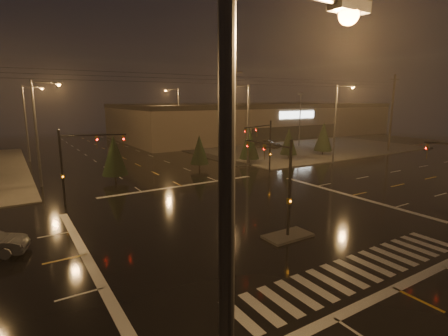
% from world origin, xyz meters
% --- Properties ---
extents(ground, '(140.00, 140.00, 0.00)m').
position_xyz_m(ground, '(0.00, 0.00, 0.00)').
color(ground, black).
rests_on(ground, ground).
extents(sidewalk_ne, '(36.00, 36.00, 0.12)m').
position_xyz_m(sidewalk_ne, '(30.00, 30.00, 0.06)').
color(sidewalk_ne, '#413F3A').
rests_on(sidewalk_ne, ground).
extents(median_island, '(3.00, 1.60, 0.15)m').
position_xyz_m(median_island, '(0.00, -4.00, 0.07)').
color(median_island, '#413F3A').
rests_on(median_island, ground).
extents(crosswalk, '(15.00, 2.60, 0.01)m').
position_xyz_m(crosswalk, '(0.00, -9.00, 0.01)').
color(crosswalk, beige).
rests_on(crosswalk, ground).
extents(stop_bar_near, '(16.00, 0.50, 0.01)m').
position_xyz_m(stop_bar_near, '(0.00, -11.00, 0.01)').
color(stop_bar_near, beige).
rests_on(stop_bar_near, ground).
extents(stop_bar_far, '(16.00, 0.50, 0.01)m').
position_xyz_m(stop_bar_far, '(0.00, 11.00, 0.01)').
color(stop_bar_far, beige).
rests_on(stop_bar_far, ground).
extents(parking_lot, '(50.00, 24.00, 0.08)m').
position_xyz_m(parking_lot, '(35.00, 28.00, 0.04)').
color(parking_lot, black).
rests_on(parking_lot, ground).
extents(retail_building, '(60.20, 28.30, 7.20)m').
position_xyz_m(retail_building, '(35.00, 45.99, 3.84)').
color(retail_building, brown).
rests_on(retail_building, ground).
extents(signal_mast_median, '(0.25, 4.59, 6.00)m').
position_xyz_m(signal_mast_median, '(0.00, -3.07, 3.75)').
color(signal_mast_median, black).
rests_on(signal_mast_median, ground).
extents(signal_mast_ne, '(4.84, 1.86, 6.00)m').
position_xyz_m(signal_mast_ne, '(9.50, 10.14, 3.79)').
color(signal_mast_ne, black).
rests_on(signal_mast_ne, ground).
extents(signal_mast_nw, '(4.84, 1.86, 6.00)m').
position_xyz_m(signal_mast_nw, '(-9.50, 10.14, 3.79)').
color(signal_mast_nw, black).
rests_on(signal_mast_nw, ground).
extents(streetlight_0, '(2.77, 0.32, 10.00)m').
position_xyz_m(streetlight_0, '(-11.18, -15.00, 5.80)').
color(streetlight_0, '#38383A').
rests_on(streetlight_0, ground).
extents(streetlight_1, '(2.77, 0.32, 10.00)m').
position_xyz_m(streetlight_1, '(-11.18, 18.00, 5.80)').
color(streetlight_1, '#38383A').
rests_on(streetlight_1, ground).
extents(streetlight_2, '(2.77, 0.32, 10.00)m').
position_xyz_m(streetlight_2, '(-11.18, 34.00, 5.80)').
color(streetlight_2, '#38383A').
rests_on(streetlight_2, ground).
extents(streetlight_3, '(2.77, 0.32, 10.00)m').
position_xyz_m(streetlight_3, '(11.18, 16.00, 5.80)').
color(streetlight_3, '#38383A').
rests_on(streetlight_3, ground).
extents(streetlight_4, '(2.77, 0.32, 10.00)m').
position_xyz_m(streetlight_4, '(11.18, 36.00, 5.80)').
color(streetlight_4, '#38383A').
rests_on(streetlight_4, ground).
extents(streetlight_6, '(0.32, 2.77, 10.00)m').
position_xyz_m(streetlight_6, '(22.00, 11.18, 5.80)').
color(streetlight_6, '#38383A').
rests_on(streetlight_6, ground).
extents(utility_pole_1, '(2.20, 0.32, 12.00)m').
position_xyz_m(utility_pole_1, '(8.00, 14.00, 6.13)').
color(utility_pole_1, black).
rests_on(utility_pole_1, ground).
extents(utility_pole_2, '(2.20, 0.32, 12.00)m').
position_xyz_m(utility_pole_2, '(38.00, 14.00, 6.13)').
color(utility_pole_2, black).
rests_on(utility_pole_2, ground).
extents(conifer_0, '(2.57, 2.57, 4.72)m').
position_xyz_m(conifer_0, '(12.47, 17.00, 2.71)').
color(conifer_0, black).
rests_on(conifer_0, ground).
extents(conifer_1, '(2.34, 2.34, 4.36)m').
position_xyz_m(conifer_1, '(19.13, 16.87, 2.53)').
color(conifer_1, black).
rests_on(conifer_1, ground).
extents(conifer_2, '(2.69, 2.69, 4.90)m').
position_xyz_m(conifer_2, '(25.91, 16.80, 2.80)').
color(conifer_2, black).
rests_on(conifer_2, ground).
extents(conifer_3, '(2.57, 2.57, 4.72)m').
position_xyz_m(conifer_3, '(-4.89, 16.35, 2.71)').
color(conifer_3, black).
rests_on(conifer_3, ground).
extents(conifer_4, '(2.19, 2.19, 4.12)m').
position_xyz_m(conifer_4, '(5.27, 17.14, 2.41)').
color(conifer_4, black).
rests_on(conifer_4, ground).
extents(car_parked, '(3.83, 4.99, 1.59)m').
position_xyz_m(car_parked, '(23.64, 27.09, 0.79)').
color(car_parked, black).
rests_on(car_parked, ground).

